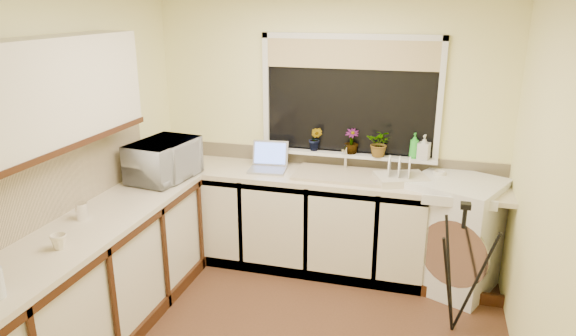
{
  "coord_description": "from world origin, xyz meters",
  "views": [
    {
      "loc": [
        0.9,
        -3.06,
        2.35
      ],
      "look_at": [
        -0.11,
        0.55,
        1.15
      ],
      "focal_mm": 32.29,
      "sensor_mm": 36.0,
      "label": 1
    }
  ],
  "objects_px": {
    "tripod": "(459,269)",
    "plant_d": "(380,143)",
    "dish_rack": "(401,179)",
    "steel_jar": "(82,211)",
    "plant_c": "(352,141)",
    "soap_bottle_clear": "(424,147)",
    "soap_bottle_green": "(414,146)",
    "cup_left": "(59,242)",
    "washing_machine": "(453,234)",
    "cup_back": "(439,176)",
    "microwave": "(164,160)",
    "laptop": "(269,162)",
    "plant_b": "(315,139)",
    "kettle": "(157,176)"
  },
  "relations": [
    {
      "from": "microwave",
      "to": "plant_c",
      "type": "height_order",
      "value": "plant_c"
    },
    {
      "from": "laptop",
      "to": "plant_c",
      "type": "height_order",
      "value": "plant_c"
    },
    {
      "from": "plant_d",
      "to": "plant_c",
      "type": "bearing_deg",
      "value": 172.89
    },
    {
      "from": "steel_jar",
      "to": "soap_bottle_clear",
      "type": "bearing_deg",
      "value": 35.71
    },
    {
      "from": "cup_back",
      "to": "plant_d",
      "type": "bearing_deg",
      "value": 170.54
    },
    {
      "from": "dish_rack",
      "to": "microwave",
      "type": "xyz_separation_m",
      "value": [
        -1.97,
        -0.44,
        0.14
      ]
    },
    {
      "from": "plant_b",
      "to": "plant_c",
      "type": "bearing_deg",
      "value": -0.19
    },
    {
      "from": "tripod",
      "to": "plant_d",
      "type": "relative_size",
      "value": 4.17
    },
    {
      "from": "steel_jar",
      "to": "microwave",
      "type": "xyz_separation_m",
      "value": [
        0.14,
        0.94,
        0.11
      ]
    },
    {
      "from": "plant_d",
      "to": "soap_bottle_green",
      "type": "height_order",
      "value": "plant_d"
    },
    {
      "from": "washing_machine",
      "to": "cup_left",
      "type": "height_order",
      "value": "cup_left"
    },
    {
      "from": "laptop",
      "to": "microwave",
      "type": "relative_size",
      "value": 0.59
    },
    {
      "from": "dish_rack",
      "to": "microwave",
      "type": "distance_m",
      "value": 2.02
    },
    {
      "from": "plant_c",
      "to": "cup_back",
      "type": "distance_m",
      "value": 0.82
    },
    {
      "from": "laptop",
      "to": "plant_c",
      "type": "distance_m",
      "value": 0.77
    },
    {
      "from": "dish_rack",
      "to": "cup_back",
      "type": "height_order",
      "value": "cup_back"
    },
    {
      "from": "steel_jar",
      "to": "plant_c",
      "type": "xyz_separation_m",
      "value": [
        1.64,
        1.64,
        0.2
      ]
    },
    {
      "from": "laptop",
      "to": "dish_rack",
      "type": "distance_m",
      "value": 1.19
    },
    {
      "from": "plant_c",
      "to": "soap_bottle_clear",
      "type": "relative_size",
      "value": 1.04
    },
    {
      "from": "dish_rack",
      "to": "plant_c",
      "type": "distance_m",
      "value": 0.58
    },
    {
      "from": "plant_d",
      "to": "cup_left",
      "type": "distance_m",
      "value": 2.69
    },
    {
      "from": "kettle",
      "to": "cup_back",
      "type": "relative_size",
      "value": 1.74
    },
    {
      "from": "washing_machine",
      "to": "plant_d",
      "type": "xyz_separation_m",
      "value": [
        -0.67,
        0.21,
        0.69
      ]
    },
    {
      "from": "washing_machine",
      "to": "tripod",
      "type": "xyz_separation_m",
      "value": [
        0.02,
        -0.69,
        0.03
      ]
    },
    {
      "from": "cup_back",
      "to": "cup_left",
      "type": "bearing_deg",
      "value": -139.18
    },
    {
      "from": "dish_rack",
      "to": "steel_jar",
      "type": "xyz_separation_m",
      "value": [
        -2.11,
        -1.38,
        0.03
      ]
    },
    {
      "from": "plant_b",
      "to": "plant_c",
      "type": "xyz_separation_m",
      "value": [
        0.33,
        -0.0,
        0.0
      ]
    },
    {
      "from": "dish_rack",
      "to": "cup_back",
      "type": "distance_m",
      "value": 0.34
    },
    {
      "from": "microwave",
      "to": "steel_jar",
      "type": "bearing_deg",
      "value": 179.06
    },
    {
      "from": "plant_c",
      "to": "washing_machine",
      "type": "bearing_deg",
      "value": -14.63
    },
    {
      "from": "soap_bottle_clear",
      "to": "cup_left",
      "type": "relative_size",
      "value": 2.15
    },
    {
      "from": "laptop",
      "to": "kettle",
      "type": "relative_size",
      "value": 1.85
    },
    {
      "from": "washing_machine",
      "to": "tripod",
      "type": "height_order",
      "value": "tripod"
    },
    {
      "from": "laptop",
      "to": "plant_d",
      "type": "relative_size",
      "value": 1.46
    },
    {
      "from": "washing_machine",
      "to": "kettle",
      "type": "xyz_separation_m",
      "value": [
        -2.38,
        -0.67,
        0.52
      ]
    },
    {
      "from": "plant_b",
      "to": "cup_back",
      "type": "bearing_deg",
      "value": -6.17
    },
    {
      "from": "soap_bottle_green",
      "to": "cup_left",
      "type": "xyz_separation_m",
      "value": [
        -2.03,
        -2.08,
        -0.22
      ]
    },
    {
      "from": "washing_machine",
      "to": "plant_c",
      "type": "height_order",
      "value": "plant_c"
    },
    {
      "from": "soap_bottle_green",
      "to": "tripod",
      "type": "bearing_deg",
      "value": -66.88
    },
    {
      "from": "washing_machine",
      "to": "plant_c",
      "type": "relative_size",
      "value": 4.27
    },
    {
      "from": "plant_d",
      "to": "cup_back",
      "type": "xyz_separation_m",
      "value": [
        0.52,
        -0.09,
        -0.23
      ]
    },
    {
      "from": "cup_back",
      "to": "steel_jar",
      "type": "bearing_deg",
      "value": -147.88
    },
    {
      "from": "dish_rack",
      "to": "plant_d",
      "type": "distance_m",
      "value": 0.39
    },
    {
      "from": "laptop",
      "to": "cup_back",
      "type": "bearing_deg",
      "value": -3.27
    },
    {
      "from": "cup_left",
      "to": "microwave",
      "type": "bearing_deg",
      "value": 90.74
    },
    {
      "from": "dish_rack",
      "to": "soap_bottle_green",
      "type": "xyz_separation_m",
      "value": [
        0.08,
        0.26,
        0.23
      ]
    },
    {
      "from": "steel_jar",
      "to": "soap_bottle_green",
      "type": "height_order",
      "value": "soap_bottle_green"
    },
    {
      "from": "soap_bottle_clear",
      "to": "cup_left",
      "type": "height_order",
      "value": "soap_bottle_clear"
    },
    {
      "from": "cup_left",
      "to": "cup_back",
      "type": "bearing_deg",
      "value": 40.82
    },
    {
      "from": "plant_b",
      "to": "dish_rack",
      "type": "bearing_deg",
      "value": -17.64
    }
  ]
}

